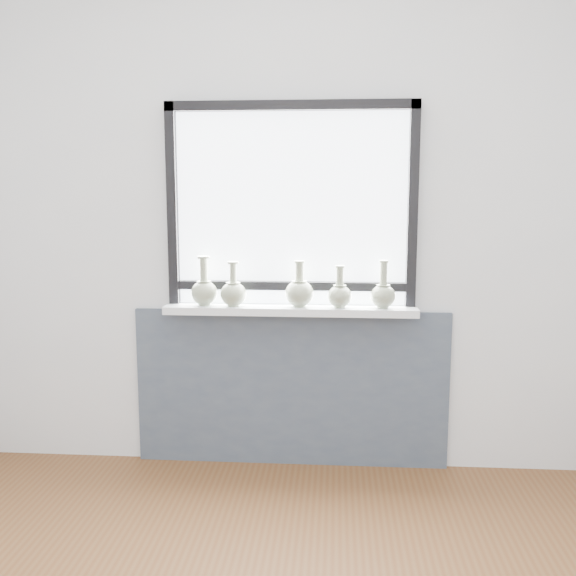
# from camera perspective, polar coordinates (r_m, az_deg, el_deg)

# --- Properties ---
(back_wall) EXTENTS (3.60, 0.02, 2.60)m
(back_wall) POSITION_cam_1_polar(r_m,az_deg,el_deg) (3.41, 0.33, 5.33)
(back_wall) COLOR silver
(back_wall) RESTS_ON ground
(apron_panel) EXTENTS (1.70, 0.03, 0.86)m
(apron_panel) POSITION_cam_1_polar(r_m,az_deg,el_deg) (3.54, 0.28, -8.91)
(apron_panel) COLOR #44505C
(apron_panel) RESTS_ON ground
(windowsill) EXTENTS (1.32, 0.18, 0.04)m
(windowsill) POSITION_cam_1_polar(r_m,az_deg,el_deg) (3.36, 0.20, -1.94)
(windowsill) COLOR white
(windowsill) RESTS_ON apron_panel
(window) EXTENTS (1.30, 0.06, 1.05)m
(window) POSITION_cam_1_polar(r_m,az_deg,el_deg) (3.37, 0.29, 7.69)
(window) COLOR black
(window) RESTS_ON windowsill
(vase_a) EXTENTS (0.14, 0.14, 0.26)m
(vase_a) POSITION_cam_1_polar(r_m,az_deg,el_deg) (3.40, -7.47, -0.20)
(vase_a) COLOR #96A082
(vase_a) RESTS_ON windowsill
(vase_b) EXTENTS (0.14, 0.14, 0.23)m
(vase_b) POSITION_cam_1_polar(r_m,az_deg,el_deg) (3.35, -4.88, -0.37)
(vase_b) COLOR #96A082
(vase_b) RESTS_ON windowsill
(vase_c) EXTENTS (0.15, 0.15, 0.24)m
(vase_c) POSITION_cam_1_polar(r_m,az_deg,el_deg) (3.33, 1.01, -0.32)
(vase_c) COLOR #96A082
(vase_c) RESTS_ON windowsill
(vase_d) EXTENTS (0.13, 0.13, 0.22)m
(vase_d) POSITION_cam_1_polar(r_m,az_deg,el_deg) (3.32, 4.62, -0.54)
(vase_d) COLOR #96A082
(vase_d) RESTS_ON windowsill
(vase_e) EXTENTS (0.13, 0.13, 0.25)m
(vase_e) POSITION_cam_1_polar(r_m,az_deg,el_deg) (3.33, 8.45, -0.50)
(vase_e) COLOR #96A082
(vase_e) RESTS_ON windowsill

